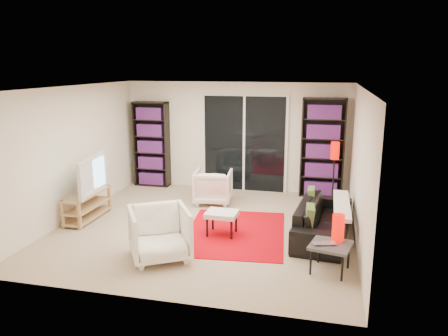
{
  "coord_description": "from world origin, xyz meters",
  "views": [
    {
      "loc": [
        1.96,
        -6.92,
        2.75
      ],
      "look_at": [
        0.25,
        0.3,
        1.0
      ],
      "focal_mm": 35.0,
      "sensor_mm": 36.0,
      "label": 1
    }
  ],
  "objects_px": {
    "sofa": "(324,219)",
    "side_table": "(331,247)",
    "tv_stand": "(88,205)",
    "armchair_front": "(160,234)",
    "floor_lamp": "(335,158)",
    "armchair_back": "(213,187)",
    "ottoman": "(222,215)",
    "bookshelf_right": "(323,148)",
    "bookshelf_left": "(152,144)"
  },
  "relations": [
    {
      "from": "sofa",
      "to": "ottoman",
      "type": "bearing_deg",
      "value": 106.88
    },
    {
      "from": "bookshelf_right",
      "to": "tv_stand",
      "type": "height_order",
      "value": "bookshelf_right"
    },
    {
      "from": "sofa",
      "to": "armchair_back",
      "type": "distance_m",
      "value": 2.59
    },
    {
      "from": "bookshelf_right",
      "to": "sofa",
      "type": "relative_size",
      "value": 1.05
    },
    {
      "from": "tv_stand",
      "to": "sofa",
      "type": "distance_m",
      "value": 4.21
    },
    {
      "from": "bookshelf_right",
      "to": "bookshelf_left",
      "type": "bearing_deg",
      "value": 180.0
    },
    {
      "from": "armchair_back",
      "to": "side_table",
      "type": "height_order",
      "value": "armchair_back"
    },
    {
      "from": "tv_stand",
      "to": "armchair_front",
      "type": "bearing_deg",
      "value": -33.81
    },
    {
      "from": "bookshelf_left",
      "to": "sofa",
      "type": "distance_m",
      "value": 4.62
    },
    {
      "from": "armchair_back",
      "to": "ottoman",
      "type": "xyz_separation_m",
      "value": [
        0.58,
        -1.65,
        0.0
      ]
    },
    {
      "from": "bookshelf_left",
      "to": "side_table",
      "type": "bearing_deg",
      "value": -41.45
    },
    {
      "from": "bookshelf_right",
      "to": "tv_stand",
      "type": "xyz_separation_m",
      "value": [
        -4.12,
        -2.44,
        -0.79
      ]
    },
    {
      "from": "bookshelf_left",
      "to": "armchair_front",
      "type": "relative_size",
      "value": 2.32
    },
    {
      "from": "bookshelf_right",
      "to": "side_table",
      "type": "xyz_separation_m",
      "value": [
        0.2,
        -3.58,
        -0.69
      ]
    },
    {
      "from": "bookshelf_right",
      "to": "ottoman",
      "type": "bearing_deg",
      "value": -120.56
    },
    {
      "from": "sofa",
      "to": "bookshelf_right",
      "type": "bearing_deg",
      "value": 8.14
    },
    {
      "from": "bookshelf_left",
      "to": "bookshelf_right",
      "type": "relative_size",
      "value": 0.93
    },
    {
      "from": "sofa",
      "to": "floor_lamp",
      "type": "distance_m",
      "value": 1.93
    },
    {
      "from": "tv_stand",
      "to": "bookshelf_right",
      "type": "bearing_deg",
      "value": 30.61
    },
    {
      "from": "bookshelf_right",
      "to": "armchair_back",
      "type": "height_order",
      "value": "bookshelf_right"
    },
    {
      "from": "bookshelf_left",
      "to": "sofa",
      "type": "xyz_separation_m",
      "value": [
        3.94,
        -2.3,
        -0.68
      ]
    },
    {
      "from": "bookshelf_right",
      "to": "ottoman",
      "type": "height_order",
      "value": "bookshelf_right"
    },
    {
      "from": "armchair_back",
      "to": "sofa",
      "type": "bearing_deg",
      "value": 142.69
    },
    {
      "from": "tv_stand",
      "to": "ottoman",
      "type": "height_order",
      "value": "tv_stand"
    },
    {
      "from": "sofa",
      "to": "floor_lamp",
      "type": "bearing_deg",
      "value": 1.0
    },
    {
      "from": "bookshelf_right",
      "to": "armchair_front",
      "type": "xyz_separation_m",
      "value": [
        -2.21,
        -3.72,
        -0.67
      ]
    },
    {
      "from": "sofa",
      "to": "armchair_front",
      "type": "relative_size",
      "value": 2.38
    },
    {
      "from": "tv_stand",
      "to": "armchair_back",
      "type": "xyz_separation_m",
      "value": [
        1.99,
        1.46,
        0.08
      ]
    },
    {
      "from": "bookshelf_left",
      "to": "ottoman",
      "type": "xyz_separation_m",
      "value": [
        2.3,
        -2.62,
        -0.63
      ]
    },
    {
      "from": "tv_stand",
      "to": "side_table",
      "type": "bearing_deg",
      "value": -14.78
    },
    {
      "from": "sofa",
      "to": "armchair_front",
      "type": "bearing_deg",
      "value": 127.4
    },
    {
      "from": "bookshelf_right",
      "to": "side_table",
      "type": "height_order",
      "value": "bookshelf_right"
    },
    {
      "from": "armchair_front",
      "to": "floor_lamp",
      "type": "xyz_separation_m",
      "value": [
        2.45,
        3.22,
        0.58
      ]
    },
    {
      "from": "armchair_front",
      "to": "floor_lamp",
      "type": "height_order",
      "value": "floor_lamp"
    },
    {
      "from": "armchair_front",
      "to": "floor_lamp",
      "type": "distance_m",
      "value": 4.09
    },
    {
      "from": "bookshelf_left",
      "to": "tv_stand",
      "type": "distance_m",
      "value": 2.55
    },
    {
      "from": "bookshelf_left",
      "to": "sofa",
      "type": "relative_size",
      "value": 0.97
    },
    {
      "from": "tv_stand",
      "to": "ottoman",
      "type": "distance_m",
      "value": 2.58
    },
    {
      "from": "bookshelf_left",
      "to": "bookshelf_right",
      "type": "xyz_separation_m",
      "value": [
        3.85,
        -0.0,
        0.07
      ]
    },
    {
      "from": "sofa",
      "to": "side_table",
      "type": "xyz_separation_m",
      "value": [
        0.11,
        -1.27,
        0.07
      ]
    },
    {
      "from": "sofa",
      "to": "ottoman",
      "type": "xyz_separation_m",
      "value": [
        -1.64,
        -0.32,
        0.05
      ]
    },
    {
      "from": "bookshelf_right",
      "to": "armchair_back",
      "type": "relative_size",
      "value": 2.8
    },
    {
      "from": "bookshelf_left",
      "to": "ottoman",
      "type": "relative_size",
      "value": 3.75
    },
    {
      "from": "ottoman",
      "to": "floor_lamp",
      "type": "relative_size",
      "value": 0.41
    },
    {
      "from": "bookshelf_right",
      "to": "ottoman",
      "type": "xyz_separation_m",
      "value": [
        -1.55,
        -2.62,
        -0.71
      ]
    },
    {
      "from": "tv_stand",
      "to": "armchair_front",
      "type": "relative_size",
      "value": 1.37
    },
    {
      "from": "armchair_back",
      "to": "floor_lamp",
      "type": "distance_m",
      "value": 2.5
    },
    {
      "from": "floor_lamp",
      "to": "tv_stand",
      "type": "bearing_deg",
      "value": -156.0
    },
    {
      "from": "floor_lamp",
      "to": "bookshelf_left",
      "type": "bearing_deg",
      "value": 173.12
    },
    {
      "from": "sofa",
      "to": "side_table",
      "type": "relative_size",
      "value": 3.19
    }
  ]
}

